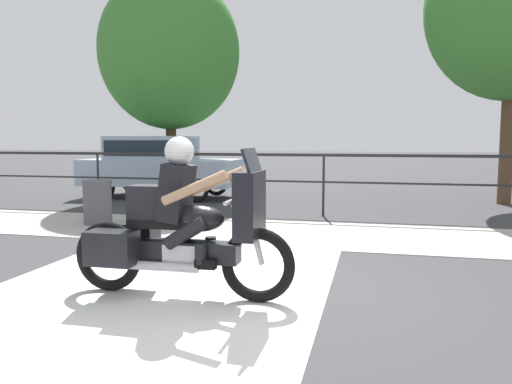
# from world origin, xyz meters

# --- Properties ---
(ground_plane) EXTENTS (120.00, 120.00, 0.00)m
(ground_plane) POSITION_xyz_m (0.00, 0.00, 0.00)
(ground_plane) COLOR #38383A
(sidewalk_band) EXTENTS (44.00, 2.40, 0.01)m
(sidewalk_band) POSITION_xyz_m (0.00, 3.40, 0.01)
(sidewalk_band) COLOR #A8A59E
(sidewalk_band) RESTS_ON ground
(crosswalk_band) EXTENTS (3.51, 6.00, 0.01)m
(crosswalk_band) POSITION_xyz_m (-1.18, -0.20, 0.00)
(crosswalk_band) COLOR silver
(crosswalk_band) RESTS_ON ground
(fence_railing) EXTENTS (36.00, 0.05, 1.28)m
(fence_railing) POSITION_xyz_m (0.00, 5.41, 1.00)
(fence_railing) COLOR #232326
(fence_railing) RESTS_ON ground
(motorcycle) EXTENTS (2.31, 0.76, 1.59)m
(motorcycle) POSITION_xyz_m (-0.86, -0.17, 0.70)
(motorcycle) COLOR black
(motorcycle) RESTS_ON ground
(parked_car) EXTENTS (4.14, 1.76, 1.65)m
(parked_car) POSITION_xyz_m (-4.68, 7.72, 0.94)
(parked_car) COLOR #9EB2C6
(parked_car) RESTS_ON ground
(trash_bin) EXTENTS (0.54, 0.54, 0.82)m
(trash_bin) POSITION_xyz_m (-3.96, 3.47, 0.41)
(trash_bin) COLOR #515156
(trash_bin) RESTS_ON ground
(tree_behind_car) EXTENTS (3.86, 3.86, 6.09)m
(tree_behind_car) POSITION_xyz_m (-4.58, 8.40, 3.96)
(tree_behind_car) COLOR brown
(tree_behind_car) RESTS_ON ground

